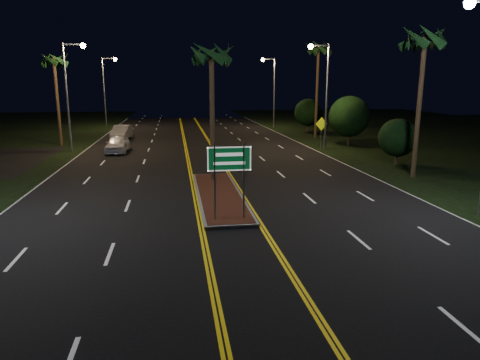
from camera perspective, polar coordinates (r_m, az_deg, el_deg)
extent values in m
plane|color=black|center=(15.46, -0.06, -8.84)|extent=(120.00, 120.00, 0.00)
cube|color=gray|center=(22.05, -2.79, -2.04)|extent=(2.25, 10.25, 0.15)
cube|color=#592819|center=(22.03, -2.79, -1.83)|extent=(2.00, 10.00, 0.02)
cylinder|color=gray|center=(17.54, -3.37, -0.27)|extent=(0.08, 0.08, 3.20)
cylinder|color=gray|center=(17.68, 0.51, -0.14)|extent=(0.08, 0.08, 3.20)
cube|color=#07471E|center=(17.41, -1.44, 2.85)|extent=(1.80, 0.04, 1.00)
cube|color=white|center=(17.39, -1.43, 2.83)|extent=(1.80, 0.01, 1.00)
cylinder|color=gray|center=(39.25, -22.05, 10.06)|extent=(0.18, 0.18, 9.00)
cube|color=gray|center=(39.19, -21.41, 16.49)|extent=(1.60, 0.12, 0.12)
sphere|color=#FFC172|center=(39.02, -20.21, 16.45)|extent=(0.44, 0.44, 0.44)
cylinder|color=gray|center=(58.90, -17.64, 10.95)|extent=(0.18, 0.18, 9.00)
cube|color=gray|center=(58.86, -17.14, 15.23)|extent=(1.60, 0.12, 0.12)
sphere|color=#FFC172|center=(58.75, -16.33, 15.18)|extent=(0.44, 0.44, 0.44)
sphere|color=white|center=(20.15, 28.30, 20.04)|extent=(0.44, 0.44, 0.44)
cylinder|color=gray|center=(38.55, 11.48, 10.68)|extent=(0.18, 0.18, 9.00)
cube|color=gray|center=(38.40, 10.60, 17.21)|extent=(1.60, 0.12, 0.12)
sphere|color=#FFC172|center=(38.14, 9.41, 17.14)|extent=(0.44, 0.44, 0.44)
cylinder|color=gray|center=(57.75, 4.58, 11.47)|extent=(0.18, 0.18, 9.00)
cube|color=gray|center=(57.65, 3.86, 15.80)|extent=(1.60, 0.12, 0.12)
sphere|color=#FFC172|center=(57.48, 3.05, 15.72)|extent=(0.44, 0.44, 0.44)
cylinder|color=#382819|center=(24.89, -3.72, 8.22)|extent=(0.28, 0.28, 7.50)
cylinder|color=#382819|center=(43.57, -23.14, 9.47)|extent=(0.28, 0.28, 8.00)
cylinder|color=#382819|center=(28.35, 22.75, 8.83)|extent=(0.28, 0.28, 8.50)
cylinder|color=#382819|center=(46.69, 10.21, 11.35)|extent=(0.28, 0.28, 9.50)
cylinder|color=#382819|center=(32.69, 20.09, 2.71)|extent=(0.24, 0.24, 0.90)
sphere|color=black|center=(32.49, 20.29, 5.31)|extent=(2.70, 2.70, 2.70)
cylinder|color=#382819|center=(41.80, 14.19, 5.36)|extent=(0.24, 0.24, 1.26)
sphere|color=black|center=(41.60, 14.35, 8.23)|extent=(3.78, 3.78, 3.78)
cylinder|color=#382819|center=(52.94, 8.97, 6.96)|extent=(0.24, 0.24, 1.08)
sphere|color=black|center=(52.80, 9.04, 8.90)|extent=(3.24, 3.24, 3.24)
imported|color=white|center=(37.78, -16.03, 4.82)|extent=(2.34, 5.06, 1.66)
imported|color=#9B9FA4|center=(46.72, -15.50, 6.30)|extent=(2.72, 5.34, 1.71)
cylinder|color=gray|center=(39.19, 10.75, 5.92)|extent=(0.07, 0.07, 2.42)
cube|color=#D0D60B|center=(39.07, 10.82, 7.36)|extent=(1.15, 0.28, 1.17)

